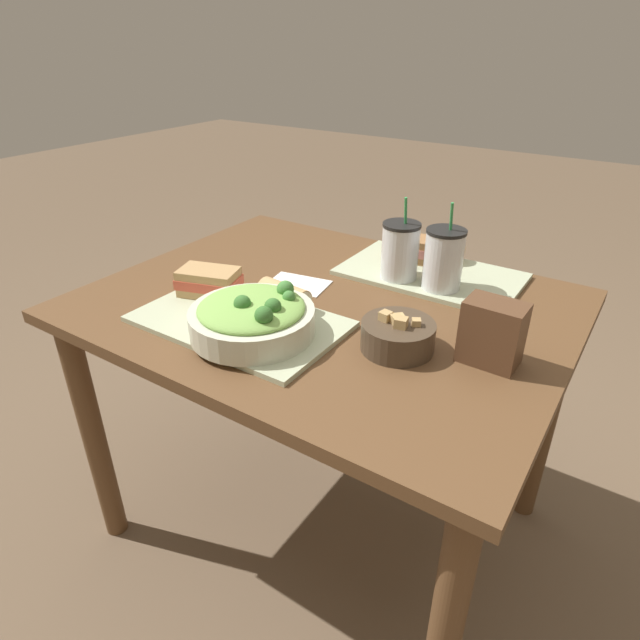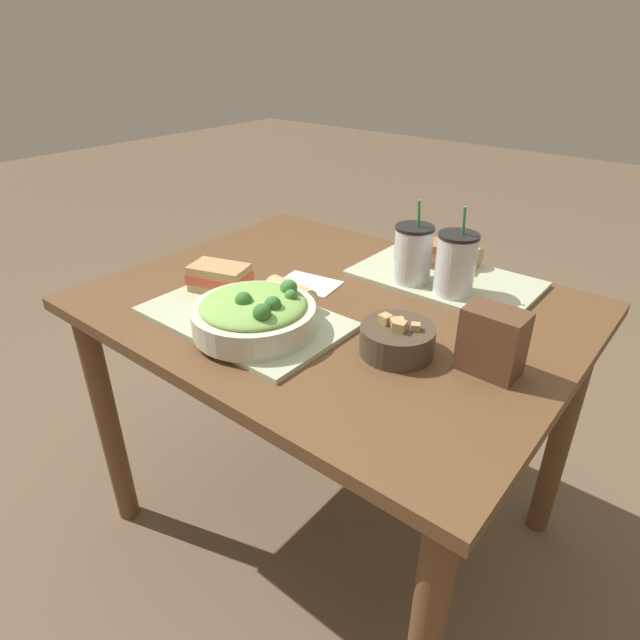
{
  "view_description": "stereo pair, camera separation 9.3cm",
  "coord_description": "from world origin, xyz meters",
  "px_view_note": "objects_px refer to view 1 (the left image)",
  "views": [
    {
      "loc": [
        0.63,
        -0.97,
        1.33
      ],
      "look_at": [
        0.1,
        -0.17,
        0.8
      ],
      "focal_mm": 30.0,
      "sensor_mm": 36.0,
      "label": 1
    },
    {
      "loc": [
        0.7,
        -0.92,
        1.33
      ],
      "look_at": [
        0.1,
        -0.17,
        0.8
      ],
      "focal_mm": 30.0,
      "sensor_mm": 36.0,
      "label": 2
    }
  ],
  "objects_px": {
    "napkin_folded": "(298,284)",
    "salad_bowl": "(252,316)",
    "sandwich_near": "(209,282)",
    "baguette_near": "(285,295)",
    "baguette_far": "(447,250)",
    "drink_cup_dark": "(400,252)",
    "chip_bag": "(492,333)",
    "sandwich_far": "(421,250)",
    "soup_bowl": "(398,335)",
    "drink_cup_red": "(443,261)"
  },
  "relations": [
    {
      "from": "soup_bowl",
      "to": "sandwich_near",
      "type": "height_order",
      "value": "soup_bowl"
    },
    {
      "from": "salad_bowl",
      "to": "drink_cup_red",
      "type": "xyz_separation_m",
      "value": [
        0.24,
        0.43,
        0.03
      ]
    },
    {
      "from": "baguette_far",
      "to": "drink_cup_red",
      "type": "relative_size",
      "value": 0.42
    },
    {
      "from": "baguette_far",
      "to": "sandwich_near",
      "type": "bearing_deg",
      "value": 145.41
    },
    {
      "from": "soup_bowl",
      "to": "napkin_folded",
      "type": "xyz_separation_m",
      "value": [
        -0.35,
        0.14,
        -0.03
      ]
    },
    {
      "from": "soup_bowl",
      "to": "napkin_folded",
      "type": "height_order",
      "value": "soup_bowl"
    },
    {
      "from": "sandwich_near",
      "to": "drink_cup_dark",
      "type": "bearing_deg",
      "value": 28.11
    },
    {
      "from": "salad_bowl",
      "to": "sandwich_far",
      "type": "height_order",
      "value": "salad_bowl"
    },
    {
      "from": "drink_cup_red",
      "to": "chip_bag",
      "type": "distance_m",
      "value": 0.32
    },
    {
      "from": "soup_bowl",
      "to": "napkin_folded",
      "type": "distance_m",
      "value": 0.38
    },
    {
      "from": "sandwich_far",
      "to": "napkin_folded",
      "type": "relative_size",
      "value": 0.98
    },
    {
      "from": "drink_cup_red",
      "to": "chip_bag",
      "type": "height_order",
      "value": "drink_cup_red"
    },
    {
      "from": "salad_bowl",
      "to": "chip_bag",
      "type": "distance_m",
      "value": 0.48
    },
    {
      "from": "baguette_far",
      "to": "napkin_folded",
      "type": "relative_size",
      "value": 0.55
    },
    {
      "from": "baguette_near",
      "to": "drink_cup_dark",
      "type": "bearing_deg",
      "value": -19.96
    },
    {
      "from": "chip_bag",
      "to": "napkin_folded",
      "type": "distance_m",
      "value": 0.53
    },
    {
      "from": "baguette_near",
      "to": "drink_cup_red",
      "type": "relative_size",
      "value": 0.59
    },
    {
      "from": "baguette_near",
      "to": "drink_cup_red",
      "type": "distance_m",
      "value": 0.4
    },
    {
      "from": "chip_bag",
      "to": "napkin_folded",
      "type": "relative_size",
      "value": 0.78
    },
    {
      "from": "salad_bowl",
      "to": "sandwich_near",
      "type": "height_order",
      "value": "salad_bowl"
    },
    {
      "from": "drink_cup_dark",
      "to": "drink_cup_red",
      "type": "distance_m",
      "value": 0.12
    },
    {
      "from": "baguette_near",
      "to": "drink_cup_red",
      "type": "xyz_separation_m",
      "value": [
        0.26,
        0.3,
        0.04
      ]
    },
    {
      "from": "sandwich_near",
      "to": "drink_cup_red",
      "type": "xyz_separation_m",
      "value": [
        0.45,
        0.34,
        0.04
      ]
    },
    {
      "from": "drink_cup_red",
      "to": "napkin_folded",
      "type": "bearing_deg",
      "value": -152.97
    },
    {
      "from": "napkin_folded",
      "to": "salad_bowl",
      "type": "bearing_deg",
      "value": -73.7
    },
    {
      "from": "drink_cup_red",
      "to": "soup_bowl",
      "type": "bearing_deg",
      "value": -84.02
    },
    {
      "from": "drink_cup_dark",
      "to": "salad_bowl",
      "type": "bearing_deg",
      "value": -106.07
    },
    {
      "from": "sandwich_near",
      "to": "baguette_far",
      "type": "distance_m",
      "value": 0.66
    },
    {
      "from": "baguette_far",
      "to": "drink_cup_dark",
      "type": "bearing_deg",
      "value": 164.55
    },
    {
      "from": "baguette_near",
      "to": "chip_bag",
      "type": "bearing_deg",
      "value": -78.13
    },
    {
      "from": "sandwich_far",
      "to": "baguette_far",
      "type": "distance_m",
      "value": 0.07
    },
    {
      "from": "sandwich_far",
      "to": "chip_bag",
      "type": "distance_m",
      "value": 0.5
    },
    {
      "from": "soup_bowl",
      "to": "drink_cup_red",
      "type": "xyz_separation_m",
      "value": [
        -0.03,
        0.3,
        0.05
      ]
    },
    {
      "from": "sandwich_far",
      "to": "drink_cup_red",
      "type": "relative_size",
      "value": 0.75
    },
    {
      "from": "baguette_far",
      "to": "chip_bag",
      "type": "xyz_separation_m",
      "value": [
        0.26,
        -0.43,
        0.02
      ]
    },
    {
      "from": "salad_bowl",
      "to": "drink_cup_red",
      "type": "relative_size",
      "value": 1.21
    },
    {
      "from": "salad_bowl",
      "to": "chip_bag",
      "type": "relative_size",
      "value": 2.04
    },
    {
      "from": "sandwich_far",
      "to": "drink_cup_dark",
      "type": "height_order",
      "value": "drink_cup_dark"
    },
    {
      "from": "sandwich_near",
      "to": "baguette_near",
      "type": "bearing_deg",
      "value": -4.03
    },
    {
      "from": "salad_bowl",
      "to": "sandwich_near",
      "type": "xyz_separation_m",
      "value": [
        -0.21,
        0.09,
        -0.01
      ]
    },
    {
      "from": "baguette_near",
      "to": "sandwich_near",
      "type": "bearing_deg",
      "value": 109.4
    },
    {
      "from": "drink_cup_red",
      "to": "napkin_folded",
      "type": "distance_m",
      "value": 0.37
    },
    {
      "from": "soup_bowl",
      "to": "sandwich_far",
      "type": "distance_m",
      "value": 0.46
    },
    {
      "from": "baguette_far",
      "to": "napkin_folded",
      "type": "bearing_deg",
      "value": 144.98
    },
    {
      "from": "soup_bowl",
      "to": "baguette_far",
      "type": "height_order",
      "value": "soup_bowl"
    },
    {
      "from": "sandwich_far",
      "to": "napkin_folded",
      "type": "bearing_deg",
      "value": -135.11
    },
    {
      "from": "baguette_near",
      "to": "chip_bag",
      "type": "height_order",
      "value": "chip_bag"
    },
    {
      "from": "baguette_far",
      "to": "napkin_folded",
      "type": "xyz_separation_m",
      "value": [
        -0.26,
        -0.34,
        -0.04
      ]
    },
    {
      "from": "chip_bag",
      "to": "drink_cup_dark",
      "type": "bearing_deg",
      "value": 143.54
    },
    {
      "from": "salad_bowl",
      "to": "baguette_near",
      "type": "xyz_separation_m",
      "value": [
        -0.02,
        0.14,
        -0.01
      ]
    }
  ]
}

